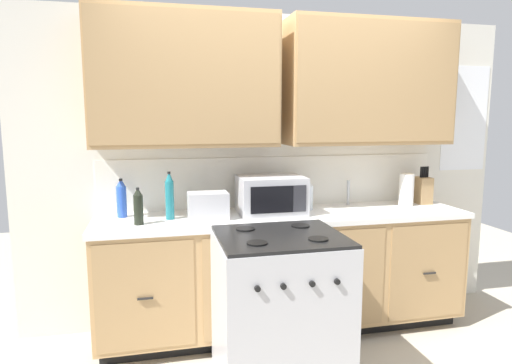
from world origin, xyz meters
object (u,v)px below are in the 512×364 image
object	(u,v)px
paper_towel_roll	(406,190)
bottle_blue	(122,198)
toaster	(208,206)
stove_range	(280,309)
microwave	(271,195)
bottle_teal	(170,196)
bottle_clear	(308,195)
bottle_dark	(138,207)
knife_block	(423,190)

from	to	relation	value
paper_towel_roll	bottle_blue	xyz separation A→B (m)	(-2.22, 0.08, 0.01)
toaster	paper_towel_roll	size ratio (longest dim) A/B	1.08
bottle_blue	stove_range	bearing A→B (deg)	-39.34
microwave	toaster	bearing A→B (deg)	-171.63
microwave	stove_range	bearing A→B (deg)	-100.07
bottle_teal	bottle_clear	world-z (taller)	bottle_teal
microwave	bottle_clear	bearing A→B (deg)	14.75
paper_towel_roll	toaster	bearing A→B (deg)	-175.80
paper_towel_roll	bottle_dark	world-z (taller)	paper_towel_roll
knife_block	paper_towel_roll	world-z (taller)	knife_block
toaster	bottle_clear	size ratio (longest dim) A/B	1.19
stove_range	bottle_blue	world-z (taller)	bottle_blue
knife_block	bottle_clear	world-z (taller)	knife_block
microwave	bottle_teal	bearing A→B (deg)	-178.76
bottle_blue	paper_towel_roll	bearing A→B (deg)	-2.11
stove_range	bottle_teal	size ratio (longest dim) A/B	2.81
knife_block	bottle_dark	size ratio (longest dim) A/B	1.24
stove_range	bottle_dark	xyz separation A→B (m)	(-0.83, 0.52, 0.57)
bottle_teal	bottle_blue	world-z (taller)	bottle_teal
toaster	bottle_teal	xyz separation A→B (m)	(-0.26, 0.05, 0.07)
stove_range	paper_towel_roll	size ratio (longest dim) A/B	3.65
knife_block	bottle_blue	distance (m)	2.41
paper_towel_roll	bottle_teal	bearing A→B (deg)	-178.02
bottle_clear	microwave	bearing A→B (deg)	-165.25
toaster	knife_block	world-z (taller)	knife_block
stove_range	toaster	bearing A→B (deg)	121.73
toaster	bottle_clear	bearing A→B (deg)	10.97
microwave	bottle_dark	xyz separation A→B (m)	(-0.95, -0.13, -0.02)
toaster	bottle_clear	distance (m)	0.81
paper_towel_roll	knife_block	bearing A→B (deg)	15.30
bottle_blue	knife_block	bearing A→B (deg)	-0.76
knife_block	bottle_blue	bearing A→B (deg)	179.24
knife_block	bottle_clear	size ratio (longest dim) A/B	1.32
toaster	bottle_teal	world-z (taller)	bottle_teal
bottle_teal	bottle_dark	size ratio (longest dim) A/B	1.35
bottle_dark	stove_range	bearing A→B (deg)	-32.19
microwave	knife_block	bearing A→B (deg)	4.26
stove_range	knife_block	world-z (taller)	knife_block
microwave	knife_block	distance (m)	1.34
stove_range	paper_towel_roll	xyz separation A→B (m)	(1.27, 0.70, 0.58)
microwave	bottle_blue	world-z (taller)	same
bottle_dark	bottle_clear	world-z (taller)	bottle_dark
stove_range	bottle_clear	bearing A→B (deg)	59.44
microwave	bottle_blue	distance (m)	1.08
microwave	knife_block	xyz separation A→B (m)	(1.33, 0.10, -0.02)
stove_range	microwave	xyz separation A→B (m)	(0.12, 0.65, 0.59)
stove_range	toaster	world-z (taller)	toaster
toaster	bottle_dark	bearing A→B (deg)	-172.95
paper_towel_roll	bottle_dark	distance (m)	2.11
bottle_teal	microwave	bearing A→B (deg)	1.24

